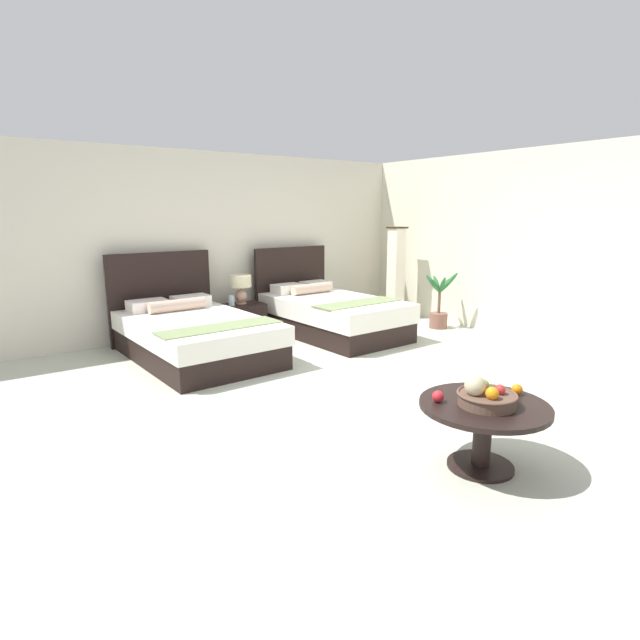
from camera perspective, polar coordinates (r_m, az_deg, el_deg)
name	(u,v)px	position (r m, az deg, el deg)	size (l,w,h in m)	color
ground_plane	(363,384)	(5.35, 4.83, -7.14)	(9.79, 9.89, 0.02)	beige
wall_back	(225,243)	(7.73, -10.53, 8.42)	(9.79, 0.12, 2.57)	beige
wall_side_right	(515,245)	(7.69, 20.92, 7.82)	(0.12, 5.49, 2.57)	beige
bed_near_window	(194,334)	(6.37, -13.92, -1.54)	(1.45, 2.23, 1.21)	black
bed_near_corner	(330,313)	(7.36, 1.13, 0.74)	(1.34, 2.19, 1.20)	black
nightstand	(242,320)	(7.38, -8.65, 0.05)	(0.60, 0.43, 0.45)	black
table_lamp	(241,285)	(7.31, -8.84, 3.88)	(0.31, 0.31, 0.41)	tan
vase	(232,300)	(7.21, -9.84, 2.17)	(0.08, 0.08, 0.15)	#B0C2CC
coffee_table	(483,419)	(3.72, 17.77, -10.52)	(0.87, 0.87, 0.47)	black
fruit_bowl	(485,396)	(3.62, 17.96, -8.06)	(0.40, 0.40, 0.21)	brown
loose_apple	(438,396)	(3.60, 13.03, -8.30)	(0.08, 0.08, 0.08)	red
loose_orange	(517,390)	(3.90, 21.12, -7.24)	(0.08, 0.08, 0.08)	orange
floor_lamp_corner	(396,273)	(8.52, 8.46, 5.20)	(0.25, 0.25, 1.50)	#342311
potted_palm	(439,310)	(7.95, 13.12, 1.13)	(0.50, 0.45, 0.88)	brown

